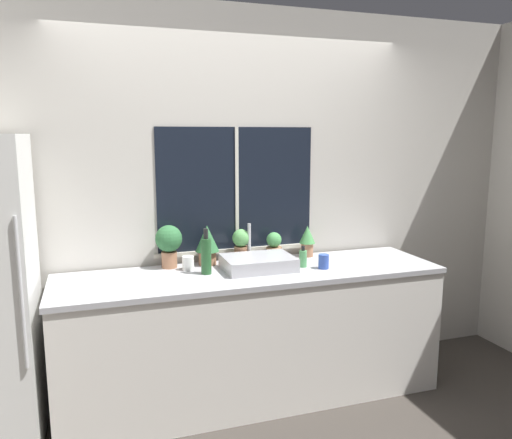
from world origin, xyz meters
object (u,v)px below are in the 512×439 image
at_px(sink, 258,263).
at_px(potted_plant_far_right, 307,239).
at_px(potted_plant_right, 274,246).
at_px(soap_bottle, 303,258).
at_px(mug_white, 188,263).
at_px(bottle_tall, 206,255).
at_px(mug_blue, 324,261).
at_px(potted_plant_far_left, 169,242).
at_px(potted_plant_center, 240,244).
at_px(potted_plant_left, 207,243).

xyz_separation_m(sink, potted_plant_far_right, (0.47, 0.23, 0.08)).
xyz_separation_m(potted_plant_right, soap_bottle, (0.11, -0.27, -0.04)).
bearing_deg(mug_white, sink, -16.27).
bearing_deg(potted_plant_far_right, bottle_tall, -164.24).
distance_m(potted_plant_far_right, soap_bottle, 0.32).
height_order(sink, potted_plant_right, sink).
xyz_separation_m(soap_bottle, mug_blue, (0.12, -0.08, -0.01)).
bearing_deg(sink, mug_white, 163.73).
distance_m(potted_plant_right, mug_white, 0.67).
relative_size(soap_bottle, bottle_tall, 0.49).
distance_m(potted_plant_far_left, potted_plant_center, 0.51).
relative_size(potted_plant_far_left, potted_plant_right, 1.48).
height_order(potted_plant_right, soap_bottle, potted_plant_right).
relative_size(potted_plant_left, mug_blue, 2.82).
distance_m(sink, bottle_tall, 0.37).
height_order(sink, bottle_tall, bottle_tall).
bearing_deg(potted_plant_center, potted_plant_left, 180.00).
relative_size(sink, mug_blue, 4.73).
bearing_deg(potted_plant_far_right, sink, -153.45).
bearing_deg(potted_plant_far_left, soap_bottle, -17.24).
bearing_deg(potted_plant_center, potted_plant_right, 0.00).
bearing_deg(potted_plant_far_right, potted_plant_left, 180.00).
bearing_deg(potted_plant_right, soap_bottle, -67.54).
relative_size(potted_plant_far_left, potted_plant_far_right, 1.27).
distance_m(potted_plant_center, bottle_tall, 0.38).
bearing_deg(mug_white, potted_plant_left, 32.80).
bearing_deg(potted_plant_left, potted_plant_right, 0.00).
height_order(potted_plant_right, bottle_tall, bottle_tall).
distance_m(mug_blue, mug_white, 0.92).
bearing_deg(mug_blue, potted_plant_far_right, 84.31).
height_order(potted_plant_center, bottle_tall, bottle_tall).
bearing_deg(potted_plant_center, soap_bottle, -36.51).
distance_m(sink, potted_plant_far_left, 0.63).
xyz_separation_m(mug_blue, mug_white, (-0.89, 0.25, -0.00)).
bearing_deg(potted_plant_left, sink, -37.99).
relative_size(potted_plant_far_left, bottle_tall, 0.98).
xyz_separation_m(potted_plant_right, bottle_tall, (-0.56, -0.23, 0.03)).
height_order(potted_plant_far_right, mug_blue, potted_plant_far_right).
distance_m(bottle_tall, mug_white, 0.18).
height_order(potted_plant_right, mug_white, potted_plant_right).
bearing_deg(bottle_tall, sink, -0.03).
height_order(potted_plant_left, bottle_tall, bottle_tall).
bearing_deg(soap_bottle, potted_plant_center, 143.49).
height_order(potted_plant_left, potted_plant_far_right, potted_plant_left).
bearing_deg(mug_white, potted_plant_center, 14.12).
bearing_deg(sink, potted_plant_far_right, 26.55).
bearing_deg(potted_plant_far_right, potted_plant_right, 180.00).
distance_m(potted_plant_right, soap_bottle, 0.30).
distance_m(potted_plant_center, potted_plant_far_right, 0.52).
xyz_separation_m(potted_plant_far_right, mug_blue, (-0.04, -0.36, -0.08)).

